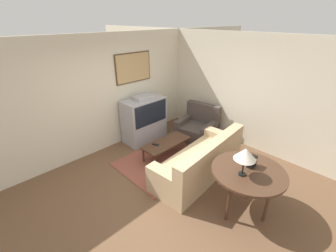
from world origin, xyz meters
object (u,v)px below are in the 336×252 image
at_px(console_table, 248,174).
at_px(mantel_clock, 252,162).
at_px(coffee_table, 166,144).
at_px(tv, 144,119).
at_px(couch, 201,162).
at_px(table_lamp, 245,154).
at_px(armchair, 198,128).

relative_size(console_table, mantel_clock, 6.41).
bearing_deg(coffee_table, tv, 79.76).
height_order(couch, coffee_table, couch).
xyz_separation_m(coffee_table, table_lamp, (-0.36, -2.04, 0.82)).
xyz_separation_m(tv, couch, (-0.16, -2.00, -0.27)).
bearing_deg(couch, armchair, -143.83).
distance_m(tv, couch, 2.02).
height_order(table_lamp, mantel_clock, table_lamp).
relative_size(couch, coffee_table, 1.93).
height_order(tv, coffee_table, tv).
distance_m(tv, coffee_table, 1.06).
relative_size(tv, coffee_table, 1.05).
bearing_deg(coffee_table, mantel_clock, -91.58).
relative_size(couch, table_lamp, 4.79).
distance_m(armchair, coffee_table, 1.26).
bearing_deg(tv, armchair, -41.21).
xyz_separation_m(tv, armchair, (1.07, -0.94, -0.30)).
relative_size(console_table, table_lamp, 2.49).
distance_m(coffee_table, console_table, 2.11).
height_order(tv, mantel_clock, tv).
distance_m(couch, table_lamp, 1.41).
distance_m(coffee_table, table_lamp, 2.23).
bearing_deg(mantel_clock, couch, 85.83).
distance_m(armchair, console_table, 2.62).
bearing_deg(table_lamp, mantel_clock, -0.17).
bearing_deg(console_table, mantel_clock, 12.81).
relative_size(tv, console_table, 1.05).
bearing_deg(tv, coffee_table, -100.24).
bearing_deg(coffee_table, armchair, 3.58).
bearing_deg(coffee_table, couch, -88.78).
xyz_separation_m(armchair, coffee_table, (-1.26, -0.08, 0.06)).
bearing_deg(tv, table_lamp, -100.08).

